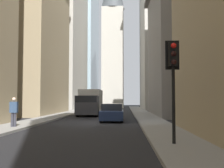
% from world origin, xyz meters
% --- Properties ---
extents(ground_plane, '(135.00, 135.00, 0.00)m').
position_xyz_m(ground_plane, '(0.00, 0.00, 0.00)').
color(ground_plane, black).
extents(sidewalk_right, '(90.00, 2.20, 0.14)m').
position_xyz_m(sidewalk_right, '(0.00, 4.50, 0.07)').
color(sidewalk_right, gray).
rests_on(sidewalk_right, ground_plane).
extents(sidewalk_left, '(90.00, 2.20, 0.14)m').
position_xyz_m(sidewalk_left, '(0.00, -4.50, 0.07)').
color(sidewalk_left, gray).
rests_on(sidewalk_left, ground_plane).
extents(building_left_midfar, '(13.58, 10.50, 18.47)m').
position_xyz_m(building_left_midfar, '(9.93, -10.59, 9.24)').
color(building_left_midfar, gray).
rests_on(building_left_midfar, ground_plane).
extents(building_left_far, '(15.17, 10.50, 30.48)m').
position_xyz_m(building_left_far, '(30.37, -10.59, 15.25)').
color(building_left_far, '#B7B2A5').
rests_on(building_left_far, ground_plane).
extents(building_right_midfar, '(13.41, 10.50, 19.18)m').
position_xyz_m(building_right_midfar, '(11.65, 10.59, 9.60)').
color(building_right_midfar, '#9E8966').
rests_on(building_right_midfar, ground_plane).
extents(building_right_far, '(16.91, 10.00, 25.80)m').
position_xyz_m(building_right_far, '(29.62, 10.60, 12.90)').
color(building_right_far, '#B7B2A5').
rests_on(building_right_far, ground_plane).
extents(church_spire, '(4.95, 4.95, 32.00)m').
position_xyz_m(church_spire, '(36.91, 0.10, 16.71)').
color(church_spire, '#B7B2A5').
rests_on(church_spire, ground_plane).
extents(delivery_truck, '(6.46, 2.25, 2.84)m').
position_xyz_m(delivery_truck, '(9.30, 1.40, 1.46)').
color(delivery_truck, silver).
rests_on(delivery_truck, ground_plane).
extents(sedan_navy, '(4.30, 1.78, 1.42)m').
position_xyz_m(sedan_navy, '(1.35, -1.40, 0.66)').
color(sedan_navy, navy).
rests_on(sedan_navy, ground_plane).
extents(traffic_light_foreground, '(0.43, 0.52, 3.83)m').
position_xyz_m(traffic_light_foreground, '(-10.77, -4.21, 2.95)').
color(traffic_light_foreground, black).
rests_on(traffic_light_foreground, sidewalk_left).
extents(pedestrian, '(0.26, 0.44, 1.74)m').
position_xyz_m(pedestrian, '(-4.81, 4.18, 1.09)').
color(pedestrian, '#33333D').
rests_on(pedestrian, sidewalk_right).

